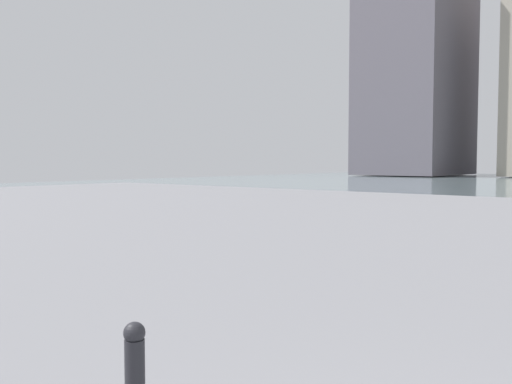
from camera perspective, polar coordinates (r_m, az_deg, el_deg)
building_annex at (r=73.72m, az=16.24°, el=12.31°), size 10.49×15.29×29.06m
bollard_near at (r=3.52m, az=-12.39°, el=-18.73°), size 0.13×0.13×0.77m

